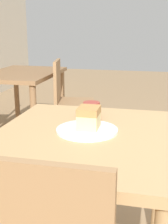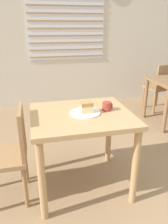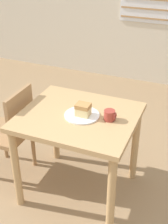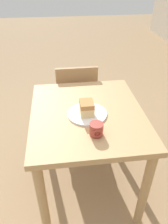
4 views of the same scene
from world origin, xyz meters
name	(u,v)px [view 1 (image 1 of 4)]	position (x,y,z in m)	size (l,w,h in m)	color
dining_table_near	(84,161)	(-0.14, 0.55, 0.63)	(0.87, 0.76, 0.75)	tan
dining_table_far	(23,82)	(1.71, 1.66, 0.60)	(1.00, 0.69, 0.71)	olive
chair_far_corner	(69,99)	(1.62, 1.12, 0.47)	(0.45, 0.45, 0.86)	#9E754C
plate	(87,130)	(-0.11, 0.54, 0.76)	(0.26, 0.26, 0.01)	white
cake_slice	(89,118)	(-0.10, 0.54, 0.81)	(0.10, 0.09, 0.09)	#E5CC89
coffee_mug	(92,110)	(0.10, 0.57, 0.79)	(0.09, 0.08, 0.08)	#9E382D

